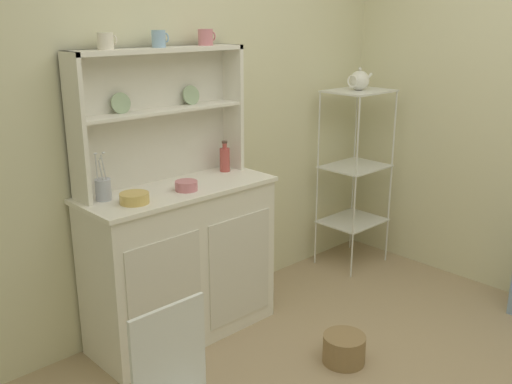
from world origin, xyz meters
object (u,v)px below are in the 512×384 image
bakers_rack (355,160)px  floor_basket (344,349)px  cup_cream_0 (106,41)px  porcelain_teapot (359,80)px  hutch_cabinet (181,261)px  utensil_jar (103,189)px  bowl_mixing_large (134,198)px  hutch_shelf_unit (157,106)px  jam_bottle (225,159)px

bakers_rack → floor_basket: (-1.09, -0.80, -0.72)m
bakers_rack → cup_cream_0: bearing=175.2°
floor_basket → porcelain_teapot: size_ratio=1.02×
hutch_cabinet → utensil_jar: size_ratio=4.34×
bowl_mixing_large → utensil_jar: 0.18m
hutch_shelf_unit → utensil_jar: bearing=-167.9°
cup_cream_0 → jam_bottle: (0.72, -0.04, -0.70)m
floor_basket → hutch_cabinet: bearing=118.3°
hutch_shelf_unit → bakers_rack: hutch_shelf_unit is taller
hutch_cabinet → bowl_mixing_large: 0.57m
jam_bottle → bowl_mixing_large: bearing=-167.7°
bakers_rack → cup_cream_0: (-1.85, 0.16, 0.88)m
hutch_shelf_unit → cup_cream_0: (-0.31, -0.04, 0.35)m
hutch_shelf_unit → bowl_mixing_large: (-0.32, -0.24, -0.40)m
hutch_shelf_unit → jam_bottle: hutch_shelf_unit is taller
bowl_mixing_large → jam_bottle: (0.73, 0.16, 0.05)m
cup_cream_0 → utensil_jar: size_ratio=0.37×
hutch_shelf_unit → jam_bottle: size_ratio=5.58×
hutch_shelf_unit → utensil_jar: hutch_shelf_unit is taller
bakers_rack → bowl_mixing_large: (-1.87, -0.04, 0.12)m
cup_cream_0 → bowl_mixing_large: (-0.01, -0.20, -0.75)m
bakers_rack → cup_cream_0: cup_cream_0 is taller
utensil_jar → jam_bottle: bearing=0.6°
hutch_cabinet → bakers_rack: (1.54, -0.03, 0.34)m
bowl_mixing_large → bakers_rack: bearing=1.2°
hutch_shelf_unit → cup_cream_0: 0.47m
cup_cream_0 → porcelain_teapot: size_ratio=0.41×
jam_bottle → porcelain_teapot: bearing=-6.0°
floor_basket → utensil_jar: (-0.86, 0.91, 0.88)m
cup_cream_0 → porcelain_teapot: bearing=-4.8°
floor_basket → hutch_shelf_unit: bearing=114.2°
jam_bottle → bakers_rack: bearing=-6.0°
hutch_cabinet → hutch_shelf_unit: 0.88m
jam_bottle → hutch_cabinet: bearing=-168.1°
cup_cream_0 → bakers_rack: bearing=-4.8°
hutch_cabinet → bakers_rack: size_ratio=0.85×
hutch_cabinet → bowl_mixing_large: size_ratio=7.47×
utensil_jar → porcelain_teapot: porcelain_teapot is taller
floor_basket → bowl_mixing_large: 1.37m
floor_basket → utensil_jar: bearing=133.3°
bakers_rack → porcelain_teapot: porcelain_teapot is taller
bowl_mixing_large → porcelain_teapot: bearing=1.2°
floor_basket → utensil_jar: 1.53m
hutch_cabinet → floor_basket: size_ratio=4.82×
cup_cream_0 → bowl_mixing_large: size_ratio=0.63×
floor_basket → jam_bottle: jam_bottle is taller
hutch_shelf_unit → floor_basket: (0.45, -1.00, -1.25)m
utensil_jar → porcelain_teapot: (1.95, -0.11, 0.41)m
jam_bottle → cup_cream_0: bearing=177.1°
bakers_rack → cup_cream_0: size_ratio=13.93×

